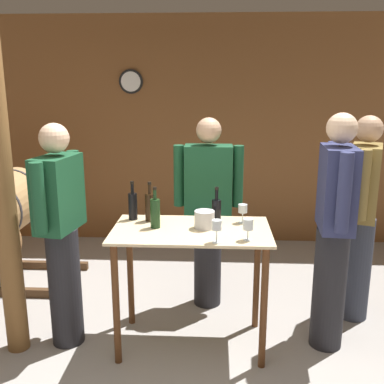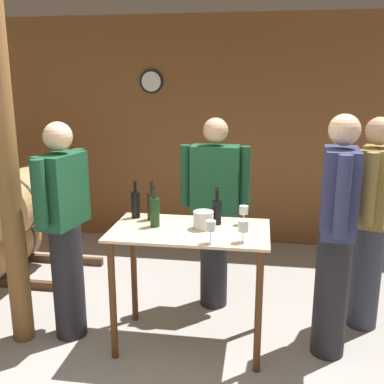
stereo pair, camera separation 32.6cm
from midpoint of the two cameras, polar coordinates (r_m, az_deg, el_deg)
name	(u,v)px [view 1 (the left image)]	position (r m, az deg, el deg)	size (l,w,h in m)	color
back_wall	(197,132)	(5.43, -1.11, 7.58)	(8.40, 0.08, 2.70)	brown
tasting_table	(191,253)	(3.30, -2.94, -7.77)	(1.14, 0.66, 0.92)	beige
wooden_post	(1,172)	(3.39, -25.68, 2.24)	(0.16, 0.16, 2.70)	brown
wine_bottle_far_left	(133,205)	(3.47, -10.22, -1.69)	(0.07, 0.07, 0.30)	black
wine_bottle_left	(150,206)	(3.42, -8.09, -1.83)	(0.07, 0.07, 0.30)	black
wine_bottle_center	(155,212)	(3.26, -7.57, -2.62)	(0.07, 0.07, 0.30)	#193819
wine_bottle_right	(216,210)	(3.33, 0.32, -2.37)	(0.07, 0.07, 0.28)	black
wine_glass_near_left	(217,226)	(2.93, -0.02, -4.38)	(0.07, 0.07, 0.16)	silver
wine_glass_near_center	(243,209)	(3.35, 3.70, -2.24)	(0.07, 0.07, 0.14)	silver
wine_glass_near_right	(248,225)	(2.99, 4.04, -4.24)	(0.07, 0.07, 0.15)	silver
ice_bucket	(205,220)	(3.23, -1.29, -3.57)	(0.15, 0.15, 0.13)	silver
person_host	(334,229)	(3.32, 14.93, -4.57)	(0.25, 0.59, 1.75)	#232328
person_visitor_with_scarf	(361,215)	(3.82, 18.42, -2.84)	(0.34, 0.56, 1.70)	#333847
person_visitor_bearded	(208,209)	(3.86, -0.36, -2.26)	(0.59, 0.24, 1.67)	#232328
person_visitor_near_door	(61,232)	(3.45, -18.94, -4.90)	(0.29, 0.58, 1.68)	#232328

